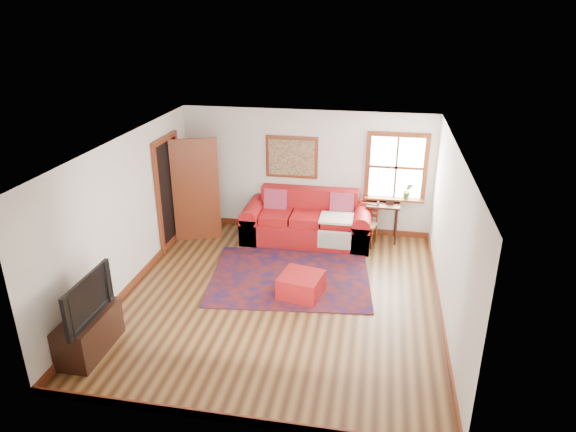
% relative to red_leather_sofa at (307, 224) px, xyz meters
% --- Properties ---
extents(ground, '(5.50, 5.50, 0.00)m').
position_rel_red_leather_sofa_xyz_m(ground, '(-0.10, -2.27, -0.32)').
color(ground, '#402511').
rests_on(ground, ground).
extents(room_envelope, '(5.04, 5.54, 2.52)m').
position_rel_red_leather_sofa_xyz_m(room_envelope, '(-0.10, -2.25, 1.33)').
color(room_envelope, silver).
rests_on(room_envelope, ground).
extents(window, '(1.18, 0.20, 1.38)m').
position_rel_red_leather_sofa_xyz_m(window, '(1.68, 0.44, 0.99)').
color(window, white).
rests_on(window, ground).
extents(doorway, '(0.89, 1.08, 2.14)m').
position_rel_red_leather_sofa_xyz_m(doorway, '(-2.31, -0.48, 0.74)').
color(doorway, black).
rests_on(doorway, ground).
extents(framed_artwork, '(1.05, 0.07, 0.85)m').
position_rel_red_leather_sofa_xyz_m(framed_artwork, '(-0.40, 0.45, 1.23)').
color(framed_artwork, maroon).
rests_on(framed_artwork, ground).
extents(persian_rug, '(2.92, 2.44, 0.02)m').
position_rel_red_leather_sofa_xyz_m(persian_rug, '(-0.06, -1.61, -0.31)').
color(persian_rug, '#5D150D').
rests_on(persian_rug, ground).
extents(red_leather_sofa, '(2.50, 1.03, 0.98)m').
position_rel_red_leather_sofa_xyz_m(red_leather_sofa, '(0.00, 0.00, 0.00)').
color(red_leather_sofa, '#A61518').
rests_on(red_leather_sofa, ground).
extents(red_ottoman, '(0.75, 0.75, 0.37)m').
position_rel_red_leather_sofa_xyz_m(red_ottoman, '(0.22, -2.14, -0.14)').
color(red_ottoman, '#A61518').
rests_on(red_ottoman, ground).
extents(side_table, '(0.65, 0.49, 0.78)m').
position_rel_red_leather_sofa_xyz_m(side_table, '(1.45, 0.25, 0.33)').
color(side_table, black).
rests_on(side_table, ground).
extents(ladder_back_chair, '(0.48, 0.47, 0.86)m').
position_rel_red_leather_sofa_xyz_m(ladder_back_chair, '(1.16, 0.02, 0.14)').
color(ladder_back_chair, tan).
rests_on(ladder_back_chair, ground).
extents(media_cabinet, '(0.46, 1.02, 0.56)m').
position_rel_red_leather_sofa_xyz_m(media_cabinet, '(-2.36, -4.08, -0.04)').
color(media_cabinet, black).
rests_on(media_cabinet, ground).
extents(television, '(0.14, 1.08, 0.62)m').
position_rel_red_leather_sofa_xyz_m(television, '(-2.34, -4.15, 0.55)').
color(television, black).
rests_on(television, media_cabinet).
extents(candle_hurricane, '(0.12, 0.12, 0.18)m').
position_rel_red_leather_sofa_xyz_m(candle_hurricane, '(-2.31, -3.72, 0.32)').
color(candle_hurricane, silver).
rests_on(candle_hurricane, media_cabinet).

